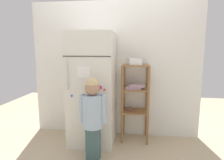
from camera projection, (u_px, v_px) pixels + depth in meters
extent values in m
plane|color=tan|center=(112.00, 142.00, 2.90)|extent=(6.00, 6.00, 0.00)
cube|color=silver|center=(115.00, 70.00, 3.08)|extent=(2.67, 0.03, 2.13)
cube|color=silver|center=(92.00, 89.00, 2.83)|extent=(0.64, 0.60, 1.63)
cube|color=black|center=(86.00, 56.00, 2.46)|extent=(0.63, 0.01, 0.01)
cylinder|color=silver|center=(67.00, 75.00, 2.51)|extent=(0.02, 0.02, 0.39)
cube|color=white|center=(84.00, 72.00, 2.49)|extent=(0.17, 0.00, 0.15)
cube|color=#DD267E|center=(100.00, 87.00, 2.49)|extent=(0.04, 0.02, 0.04)
cube|color=red|center=(99.00, 106.00, 2.54)|extent=(0.04, 0.02, 0.03)
cube|color=red|center=(105.00, 105.00, 2.52)|extent=(0.03, 0.02, 0.03)
cube|color=#DF0E72|center=(93.00, 93.00, 2.52)|extent=(0.03, 0.01, 0.03)
cube|color=blue|center=(72.00, 96.00, 2.56)|extent=(0.03, 0.01, 0.02)
cube|color=#EE4444|center=(104.00, 90.00, 2.49)|extent=(0.03, 0.01, 0.03)
cube|color=#3D595A|center=(93.00, 143.00, 2.44)|extent=(0.17, 0.11, 0.43)
cylinder|color=#9EB2C6|center=(93.00, 111.00, 2.37)|extent=(0.25, 0.25, 0.41)
sphere|color=#9EB2C6|center=(94.00, 94.00, 2.41)|extent=(0.11, 0.11, 0.11)
sphere|color=#A87A5B|center=(92.00, 88.00, 2.33)|extent=(0.18, 0.18, 0.18)
sphere|color=tan|center=(92.00, 84.00, 2.32)|extent=(0.16, 0.16, 0.16)
cylinder|color=#9EB2C6|center=(82.00, 108.00, 2.39)|extent=(0.07, 0.07, 0.35)
cylinder|color=#9EB2C6|center=(103.00, 109.00, 2.35)|extent=(0.07, 0.07, 0.35)
cylinder|color=olive|center=(122.00, 105.00, 2.80)|extent=(0.04, 0.04, 1.17)
cylinder|color=olive|center=(148.00, 106.00, 2.75)|extent=(0.04, 0.04, 1.17)
cylinder|color=olive|center=(124.00, 100.00, 3.09)|extent=(0.04, 0.04, 1.17)
cylinder|color=olive|center=(147.00, 101.00, 3.04)|extent=(0.04, 0.04, 1.17)
cube|color=olive|center=(136.00, 65.00, 2.83)|extent=(0.39, 0.31, 0.02)
cube|color=olive|center=(135.00, 89.00, 2.89)|extent=(0.39, 0.31, 0.02)
cube|color=olive|center=(135.00, 111.00, 2.94)|extent=(0.39, 0.31, 0.02)
cube|color=#B293A3|center=(133.00, 88.00, 2.87)|extent=(0.23, 0.19, 0.03)
cube|color=#B293A3|center=(137.00, 85.00, 2.87)|extent=(0.24, 0.20, 0.04)
cylinder|color=brown|center=(130.00, 109.00, 2.95)|extent=(0.12, 0.12, 0.04)
cube|color=white|center=(136.00, 65.00, 2.81)|extent=(0.20, 0.20, 0.01)
cube|color=white|center=(136.00, 62.00, 2.71)|extent=(0.20, 0.01, 0.10)
cube|color=white|center=(136.00, 61.00, 2.90)|extent=(0.20, 0.01, 0.10)
cube|color=white|center=(129.00, 61.00, 2.82)|extent=(0.01, 0.20, 0.10)
cube|color=white|center=(143.00, 61.00, 2.79)|extent=(0.01, 0.20, 0.10)
sphere|color=#C3451E|center=(138.00, 62.00, 2.81)|extent=(0.07, 0.07, 0.07)
sphere|color=#AE4526|center=(136.00, 62.00, 2.84)|extent=(0.07, 0.07, 0.07)
sphere|color=orange|center=(134.00, 62.00, 2.79)|extent=(0.08, 0.08, 0.08)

